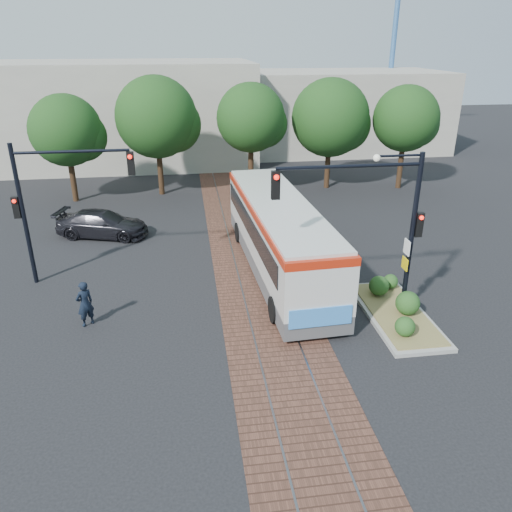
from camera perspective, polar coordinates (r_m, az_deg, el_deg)
The scene contains 11 objects.
ground at distance 19.38m, azimuth 1.29°, elevation -6.45°, with size 120.00×120.00×0.00m, color black.
trackbed at distance 22.88m, azimuth -0.33°, elevation -1.46°, with size 3.60×40.00×0.02m.
tree_row at distance 33.55m, azimuth -1.21°, elevation 15.29°, with size 26.40×5.60×7.67m.
warehouses at distance 45.72m, azimuth -5.41°, elevation 16.12°, with size 40.00×13.00×8.00m.
crane at distance 54.66m, azimuth 15.64°, elevation 24.08°, with size 8.00×0.50×18.00m.
city_bus at distance 22.10m, azimuth 2.63°, elevation 2.67°, with size 3.21×12.27×3.25m.
traffic_island at distance 19.76m, azimuth 15.74°, elevation -5.68°, with size 2.20×5.20×1.13m.
signal_pole_main at distance 17.96m, azimuth 14.15°, elevation 4.89°, with size 5.49×0.46×6.00m.
signal_pole_left at distance 22.06m, azimuth -22.57°, elevation 6.45°, with size 4.99×0.34×6.00m.
officer at distance 19.18m, azimuth -18.97°, elevation -5.19°, with size 0.64×0.42×1.76m, color black.
parked_car at distance 27.69m, azimuth -17.16°, elevation 3.55°, with size 1.95×4.79×1.39m, color black.
Camera 1 is at (-2.80, -16.54, 9.70)m, focal length 35.00 mm.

